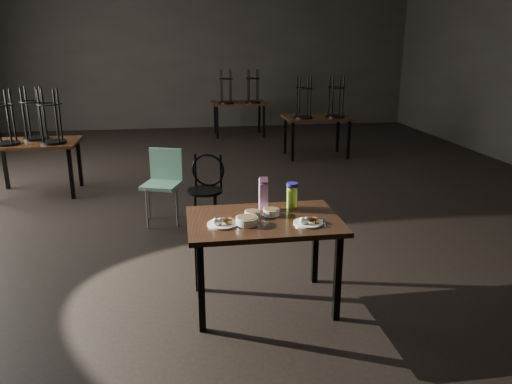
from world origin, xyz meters
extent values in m
plane|color=black|center=(0.00, 0.00, 0.00)|extent=(12.00, 12.00, 0.00)
cube|color=black|center=(0.00, 6.00, 1.60)|extent=(10.00, 0.04, 3.20)
cube|color=black|center=(-0.11, -2.82, 0.73)|extent=(1.20, 0.80, 0.04)
cube|color=black|center=(-0.63, -3.14, 0.35)|extent=(0.05, 0.05, 0.71)
cube|color=black|center=(0.41, -3.14, 0.35)|extent=(0.05, 0.05, 0.71)
cube|color=black|center=(-0.63, -2.50, 0.35)|extent=(0.05, 0.05, 0.71)
cube|color=black|center=(0.41, -2.50, 0.35)|extent=(0.05, 0.05, 0.71)
cylinder|color=white|center=(-0.45, -2.90, 0.76)|extent=(0.23, 0.23, 0.01)
cube|color=olive|center=(-0.44, -2.86, 0.81)|extent=(0.08, 0.08, 0.04)
cube|color=olive|center=(-0.41, -2.86, 0.81)|extent=(0.10, 0.10, 0.03)
ellipsoid|color=white|center=(-0.50, -2.94, 0.79)|extent=(0.05, 0.05, 0.06)
ellipsoid|color=white|center=(-0.47, -2.94, 0.79)|extent=(0.05, 0.05, 0.06)
cylinder|color=white|center=(0.20, -2.98, 0.76)|extent=(0.23, 0.23, 0.01)
cube|color=olive|center=(0.21, -2.95, 0.80)|extent=(0.08, 0.08, 0.04)
cube|color=olive|center=(0.23, -2.95, 0.80)|extent=(0.10, 0.10, 0.03)
ellipsoid|color=white|center=(0.15, -3.01, 0.79)|extent=(0.04, 0.04, 0.05)
ellipsoid|color=white|center=(0.18, -3.01, 0.79)|extent=(0.04, 0.04, 0.05)
cylinder|color=white|center=(-0.20, -2.77, 0.78)|extent=(0.13, 0.13, 0.05)
cylinder|color=brown|center=(-0.20, -2.77, 0.79)|extent=(0.11, 0.11, 0.01)
cylinder|color=white|center=(-0.04, -2.75, 0.78)|extent=(0.13, 0.13, 0.05)
cylinder|color=brown|center=(-0.04, -2.75, 0.79)|extent=(0.11, 0.11, 0.01)
cylinder|color=white|center=(-0.26, -2.92, 0.78)|extent=(0.17, 0.17, 0.06)
cylinder|color=brown|center=(-0.26, -2.92, 0.80)|extent=(0.14, 0.14, 0.01)
cube|color=#891876|center=(-0.08, -2.60, 0.86)|extent=(0.07, 0.07, 0.22)
cube|color=#891876|center=(-0.08, -2.60, 1.00)|extent=(0.07, 0.07, 0.07)
cylinder|color=#A4DB40|center=(0.16, -2.59, 0.84)|extent=(0.10, 0.10, 0.19)
cylinder|color=navy|center=(0.16, -2.59, 0.95)|extent=(0.11, 0.11, 0.03)
ellipsoid|color=silver|center=(0.32, -2.93, 0.75)|extent=(0.05, 0.06, 0.01)
cube|color=silver|center=(0.32, -3.02, 0.75)|extent=(0.04, 0.12, 0.00)
cylinder|color=black|center=(-0.48, -1.01, 0.45)|extent=(0.40, 0.40, 0.03)
torus|color=black|center=(-0.43, -0.84, 0.65)|extent=(0.38, 0.14, 0.39)
cylinder|color=black|center=(-0.37, -0.89, 0.23)|extent=(0.03, 0.03, 0.45)
cylinder|color=black|center=(-0.60, -0.89, 0.23)|extent=(0.03, 0.03, 0.45)
cylinder|color=black|center=(-0.60, -1.12, 0.23)|extent=(0.03, 0.03, 0.45)
cylinder|color=black|center=(-0.37, -1.12, 0.23)|extent=(0.03, 0.03, 0.45)
cube|color=#67A088|center=(-0.98, -0.74, 0.47)|extent=(0.52, 0.52, 0.04)
cube|color=#67A088|center=(-0.91, -0.57, 0.68)|extent=(0.39, 0.17, 0.38)
cylinder|color=slate|center=(-1.15, -0.91, 0.23)|extent=(0.03, 0.03, 0.47)
cylinder|color=slate|center=(-0.81, -0.91, 0.23)|extent=(0.03, 0.03, 0.47)
cylinder|color=slate|center=(-1.15, -0.57, 0.23)|extent=(0.03, 0.03, 0.47)
cylinder|color=slate|center=(-0.81, -0.57, 0.23)|extent=(0.03, 0.03, 0.47)
cube|color=black|center=(-2.74, 0.72, 0.73)|extent=(1.20, 0.80, 0.04)
cube|color=black|center=(-2.22, 0.40, 0.35)|extent=(0.05, 0.05, 0.71)
cube|color=black|center=(-3.26, 1.04, 0.35)|extent=(0.05, 0.05, 0.71)
cube|color=black|center=(-2.22, 1.04, 0.35)|extent=(0.05, 0.05, 0.71)
cylinder|color=black|center=(-3.04, 0.57, 0.77)|extent=(0.34, 0.34, 0.03)
torus|color=black|center=(-3.04, 0.57, 1.27)|extent=(0.32, 0.32, 0.02)
cylinder|color=black|center=(-2.94, 0.67, 1.13)|extent=(0.03, 0.03, 0.70)
cylinder|color=black|center=(-2.94, 0.47, 1.13)|extent=(0.03, 0.03, 0.70)
cylinder|color=black|center=(-2.44, 0.57, 0.77)|extent=(0.34, 0.34, 0.03)
torus|color=black|center=(-2.44, 0.57, 1.27)|extent=(0.32, 0.32, 0.02)
cylinder|color=black|center=(-2.34, 0.67, 1.13)|extent=(0.03, 0.03, 0.70)
cylinder|color=black|center=(-2.54, 0.67, 1.13)|extent=(0.03, 0.03, 0.70)
cylinder|color=black|center=(-2.54, 0.47, 1.13)|extent=(0.03, 0.03, 0.70)
cylinder|color=black|center=(-2.34, 0.47, 1.13)|extent=(0.03, 0.03, 0.70)
cylinder|color=black|center=(-2.74, 0.90, 0.77)|extent=(0.34, 0.34, 0.03)
torus|color=black|center=(-2.74, 0.90, 1.27)|extent=(0.32, 0.32, 0.02)
cylinder|color=black|center=(-2.64, 1.00, 1.13)|extent=(0.03, 0.03, 0.70)
cylinder|color=black|center=(-2.84, 1.00, 1.13)|extent=(0.03, 0.03, 0.70)
cylinder|color=black|center=(-2.84, 0.80, 1.13)|extent=(0.03, 0.03, 0.70)
cylinder|color=black|center=(-2.64, 0.80, 1.13)|extent=(0.03, 0.03, 0.70)
cube|color=black|center=(1.78, 2.42, 0.73)|extent=(1.20, 0.80, 0.04)
cube|color=black|center=(1.26, 2.10, 0.35)|extent=(0.05, 0.05, 0.71)
cube|color=black|center=(2.30, 2.10, 0.35)|extent=(0.05, 0.05, 0.71)
cube|color=black|center=(1.26, 2.74, 0.35)|extent=(0.05, 0.05, 0.71)
cube|color=black|center=(2.30, 2.74, 0.35)|extent=(0.05, 0.05, 0.71)
cylinder|color=black|center=(1.48, 2.27, 0.77)|extent=(0.34, 0.34, 0.03)
torus|color=black|center=(1.48, 2.27, 1.27)|extent=(0.32, 0.32, 0.02)
cylinder|color=black|center=(1.57, 2.37, 1.13)|extent=(0.03, 0.03, 0.70)
cylinder|color=black|center=(1.38, 2.37, 1.13)|extent=(0.03, 0.03, 0.70)
cylinder|color=black|center=(1.38, 2.17, 1.13)|extent=(0.03, 0.03, 0.70)
cylinder|color=black|center=(1.57, 2.17, 1.13)|extent=(0.03, 0.03, 0.70)
cylinder|color=black|center=(2.08, 2.27, 0.77)|extent=(0.34, 0.34, 0.03)
torus|color=black|center=(2.08, 2.27, 1.27)|extent=(0.32, 0.32, 0.02)
cylinder|color=black|center=(2.17, 2.37, 1.13)|extent=(0.03, 0.03, 0.70)
cylinder|color=black|center=(1.98, 2.37, 1.13)|extent=(0.03, 0.03, 0.70)
cylinder|color=black|center=(1.98, 2.17, 1.13)|extent=(0.03, 0.03, 0.70)
cylinder|color=black|center=(2.17, 2.17, 1.13)|extent=(0.03, 0.03, 0.70)
cube|color=black|center=(0.62, 4.78, 0.73)|extent=(1.20, 0.80, 0.04)
cube|color=black|center=(0.10, 4.46, 0.35)|extent=(0.05, 0.05, 0.71)
cube|color=black|center=(1.14, 4.46, 0.35)|extent=(0.05, 0.05, 0.71)
cube|color=black|center=(0.10, 5.10, 0.35)|extent=(0.05, 0.05, 0.71)
cube|color=black|center=(1.14, 5.10, 0.35)|extent=(0.05, 0.05, 0.71)
cylinder|color=black|center=(0.32, 4.63, 0.77)|extent=(0.34, 0.34, 0.03)
torus|color=black|center=(0.32, 4.63, 1.27)|extent=(0.32, 0.32, 0.02)
cylinder|color=black|center=(0.42, 4.73, 1.13)|extent=(0.03, 0.03, 0.70)
cylinder|color=black|center=(0.22, 4.73, 1.13)|extent=(0.03, 0.03, 0.70)
cylinder|color=black|center=(0.22, 4.54, 1.13)|extent=(0.03, 0.03, 0.70)
cylinder|color=black|center=(0.42, 4.54, 1.13)|extent=(0.03, 0.03, 0.70)
cylinder|color=black|center=(0.92, 4.63, 0.77)|extent=(0.34, 0.34, 0.03)
torus|color=black|center=(0.92, 4.63, 1.27)|extent=(0.32, 0.32, 0.02)
cylinder|color=black|center=(1.02, 4.73, 1.13)|extent=(0.03, 0.03, 0.70)
cylinder|color=black|center=(0.82, 4.73, 1.13)|extent=(0.03, 0.03, 0.70)
cylinder|color=black|center=(0.82, 4.54, 1.13)|extent=(0.03, 0.03, 0.70)
cylinder|color=black|center=(1.02, 4.54, 1.13)|extent=(0.03, 0.03, 0.70)
camera|label=1|loc=(-0.75, -6.46, 2.10)|focal=35.00mm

